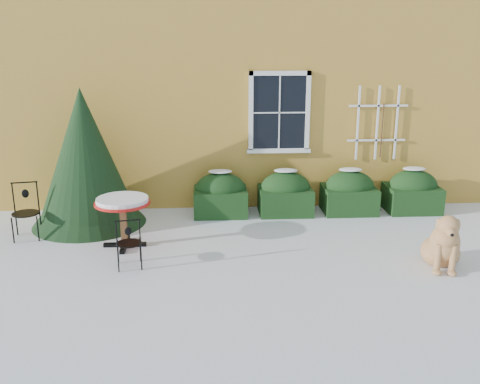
{
  "coord_description": "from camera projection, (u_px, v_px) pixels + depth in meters",
  "views": [
    {
      "loc": [
        -0.5,
        -7.65,
        3.38
      ],
      "look_at": [
        0.0,
        1.0,
        0.9
      ],
      "focal_mm": 40.0,
      "sensor_mm": 36.0,
      "label": 1
    }
  ],
  "objects": [
    {
      "name": "hedge_row",
      "position": [
        317.0,
        193.0,
        10.73
      ],
      "size": [
        4.95,
        0.8,
        0.91
      ],
      "color": "black",
      "rests_on": "ground"
    },
    {
      "name": "bistro_table",
      "position": [
        123.0,
        206.0,
        8.87
      ],
      "size": [
        0.92,
        0.92,
        0.86
      ],
      "rotation": [
        0.0,
        0.0,
        -0.15
      ],
      "color": "black",
      "rests_on": "ground"
    },
    {
      "name": "patio_chair_near",
      "position": [
        129.0,
        243.0,
        8.12
      ],
      "size": [
        0.42,
        0.42,
        0.82
      ],
      "rotation": [
        0.0,
        0.0,
        3.31
      ],
      "color": "black",
      "rests_on": "ground"
    },
    {
      "name": "evergreen_shrub",
      "position": [
        86.0,
        171.0,
        9.92
      ],
      "size": [
        2.12,
        2.12,
        2.56
      ],
      "rotation": [
        0.0,
        0.0,
        -0.41
      ],
      "color": "black",
      "rests_on": "ground"
    },
    {
      "name": "house",
      "position": [
        227.0,
        46.0,
        14.14
      ],
      "size": [
        12.4,
        8.4,
        6.4
      ],
      "color": "gold",
      "rests_on": "ground"
    },
    {
      "name": "patio_chair_far",
      "position": [
        26.0,
        211.0,
        9.35
      ],
      "size": [
        0.51,
        0.5,
        0.98
      ],
      "rotation": [
        0.0,
        0.0,
        0.18
      ],
      "color": "black",
      "rests_on": "ground"
    },
    {
      "name": "dog",
      "position": [
        443.0,
        245.0,
        8.11
      ],
      "size": [
        0.71,
        0.99,
        0.93
      ],
      "rotation": [
        0.0,
        0.0,
        -0.21
      ],
      "color": "tan",
      "rests_on": "ground"
    },
    {
      "name": "ground",
      "position": [
        244.0,
        265.0,
        8.31
      ],
      "size": [
        80.0,
        80.0,
        0.0
      ],
      "primitive_type": "plane",
      "color": "white",
      "rests_on": "ground"
    }
  ]
}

